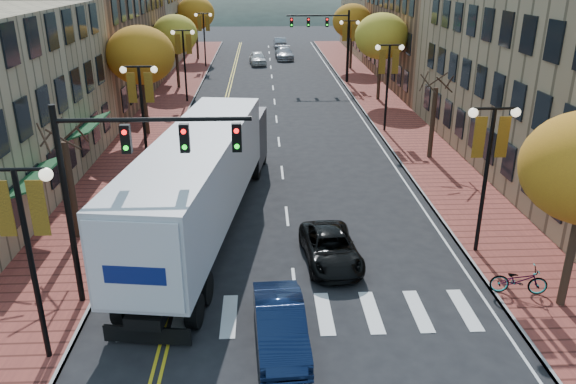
{
  "coord_description": "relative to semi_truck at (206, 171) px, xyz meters",
  "views": [
    {
      "loc": [
        -1.07,
        -13.91,
        10.84
      ],
      "look_at": [
        -0.07,
        7.56,
        2.2
      ],
      "focal_mm": 35.0,
      "sensor_mm": 36.0,
      "label": 1
    }
  ],
  "objects": [
    {
      "name": "lamp_left_b",
      "position": [
        -3.97,
        7.02,
        1.63
      ],
      "size": [
        1.96,
        0.36,
        6.05
      ],
      "color": "black",
      "rests_on": "ground"
    },
    {
      "name": "tree_left_c",
      "position": [
        -5.47,
        31.02,
        2.39
      ],
      "size": [
        4.16,
        4.16,
        6.69
      ],
      "color": "#382619",
      "rests_on": "sidewalk_left"
    },
    {
      "name": "lamp_left_d",
      "position": [
        -3.97,
        43.02,
        1.63
      ],
      "size": [
        1.96,
        0.36,
        6.05
      ],
      "color": "black",
      "rests_on": "ground"
    },
    {
      "name": "building_right_mid",
      "position": [
        22.03,
        33.02,
        2.33
      ],
      "size": [
        15.0,
        24.0,
        10.0
      ],
      "primitive_type": "cube",
      "color": "brown",
      "rests_on": "ground"
    },
    {
      "name": "building_left_mid",
      "position": [
        -13.47,
        27.02,
        2.83
      ],
      "size": [
        12.0,
        24.0,
        11.0
      ],
      "primitive_type": "cube",
      "color": "brown",
      "rests_on": "ground"
    },
    {
      "name": "sidewalk_left",
      "position": [
        -5.47,
        23.52,
        -2.59
      ],
      "size": [
        4.0,
        85.0,
        0.15
      ],
      "primitive_type": "cube",
      "color": "brown",
      "rests_on": "ground"
    },
    {
      "name": "navy_sedan",
      "position": [
        2.89,
        -8.55,
        -1.96
      ],
      "size": [
        1.74,
        4.35,
        1.41
      ],
      "primitive_type": "imported",
      "rotation": [
        0.0,
        0.0,
        0.06
      ],
      "color": "#0D1936",
      "rests_on": "ground"
    },
    {
      "name": "car_far_oncoming",
      "position": [
        5.12,
        59.52,
        -1.91
      ],
      "size": [
        1.82,
        4.65,
        1.51
      ],
      "primitive_type": "imported",
      "rotation": [
        0.0,
        0.0,
        3.19
      ],
      "color": "#96969D",
      "rests_on": "ground"
    },
    {
      "name": "bicycle",
      "position": [
        11.33,
        -6.25,
        -2.0
      ],
      "size": [
        2.05,
        0.98,
        1.03
      ],
      "primitive_type": "imported",
      "rotation": [
        0.0,
        0.0,
        1.41
      ],
      "color": "gray",
      "rests_on": "sidewalk_right"
    },
    {
      "name": "semi_truck",
      "position": [
        0.0,
        0.0,
        0.0
      ],
      "size": [
        5.39,
        18.48,
        4.56
      ],
      "rotation": [
        0.0,
        0.0,
        -0.14
      ],
      "color": "black",
      "rests_on": "ground"
    },
    {
      "name": "building_left_far",
      "position": [
        -13.47,
        52.02,
        2.08
      ],
      "size": [
        12.0,
        26.0,
        9.5
      ],
      "primitive_type": "cube",
      "color": "#9E8966",
      "rests_on": "ground"
    },
    {
      "name": "car_far_white",
      "position": [
        2.02,
        44.92,
        -1.9
      ],
      "size": [
        2.24,
        4.66,
        1.54
      ],
      "primitive_type": "imported",
      "rotation": [
        0.0,
        0.0,
        0.1
      ],
      "color": "silver",
      "rests_on": "ground"
    },
    {
      "name": "lamp_left_c",
      "position": [
        -3.97,
        25.02,
        1.63
      ],
      "size": [
        1.96,
        0.36,
        6.05
      ],
      "color": "black",
      "rests_on": "ground"
    },
    {
      "name": "lamp_left_a",
      "position": [
        -3.97,
        -8.98,
        1.63
      ],
      "size": [
        1.96,
        0.36,
        6.05
      ],
      "color": "black",
      "rests_on": "ground"
    },
    {
      "name": "car_far_silver",
      "position": [
        5.33,
        48.85,
        -1.91
      ],
      "size": [
        2.36,
        5.28,
        1.5
      ],
      "primitive_type": "imported",
      "rotation": [
        0.0,
        0.0,
        0.05
      ],
      "color": "#9B9AA1",
      "rests_on": "ground"
    },
    {
      "name": "lamp_right_b",
      "position": [
        11.03,
        15.02,
        1.63
      ],
      "size": [
        1.96,
        0.36,
        6.05
      ],
      "color": "black",
      "rests_on": "ground"
    },
    {
      "name": "tree_right_c",
      "position": [
        12.53,
        25.02,
        2.78
      ],
      "size": [
        4.48,
        4.48,
        7.21
      ],
      "color": "#382619",
      "rests_on": "sidewalk_right"
    },
    {
      "name": "ground",
      "position": [
        3.53,
        -8.98,
        -2.67
      ],
      "size": [
        200.0,
        200.0,
        0.0
      ],
      "primitive_type": "plane",
      "color": "black",
      "rests_on": "ground"
    },
    {
      "name": "tree_left_b",
      "position": [
        -5.47,
        15.02,
        2.78
      ],
      "size": [
        4.48,
        4.48,
        7.21
      ],
      "color": "#382619",
      "rests_on": "sidewalk_left"
    },
    {
      "name": "sidewalk_right",
      "position": [
        12.53,
        23.52,
        -2.59
      ],
      "size": [
        4.0,
        85.0,
        0.15
      ],
      "primitive_type": "cube",
      "color": "brown",
      "rests_on": "ground"
    },
    {
      "name": "building_right_far",
      "position": [
        22.03,
        55.02,
        2.83
      ],
      "size": [
        15.0,
        20.0,
        11.0
      ],
      "primitive_type": "cube",
      "color": "#9E8966",
      "rests_on": "ground"
    },
    {
      "name": "tree_left_d",
      "position": [
        -5.47,
        49.02,
        2.94
      ],
      "size": [
        4.61,
        4.61,
        7.42
      ],
      "color": "#382619",
      "rests_on": "sidewalk_left"
    },
    {
      "name": "traffic_mast_near",
      "position": [
        -1.95,
        -5.98,
        2.26
      ],
      "size": [
        6.1,
        0.35,
        7.0
      ],
      "color": "black",
      "rests_on": "ground"
    },
    {
      "name": "tree_right_d",
      "position": [
        12.53,
        41.02,
        2.62
      ],
      "size": [
        4.35,
        4.35,
        7.0
      ],
      "color": "#382619",
      "rests_on": "sidewalk_right"
    },
    {
      "name": "traffic_mast_far",
      "position": [
        9.01,
        33.02,
        2.26
      ],
      "size": [
        6.1,
        0.34,
        7.0
      ],
      "color": "black",
      "rests_on": "ground"
    },
    {
      "name": "lamp_right_a",
      "position": [
        11.03,
        -2.98,
        1.63
      ],
      "size": [
        1.96,
        0.36,
        6.05
      ],
      "color": "black",
      "rests_on": "ground"
    },
    {
      "name": "tree_left_a",
      "position": [
        -5.47,
        -0.98,
        -0.42
      ],
      "size": [
        0.28,
        0.28,
        4.2
      ],
      "color": "#382619",
      "rests_on": "sidewalk_left"
    },
    {
      "name": "tree_right_b",
      "position": [
        12.53,
        9.02,
        -0.42
      ],
      "size": [
        0.28,
        0.28,
        4.2
      ],
      "color": "#382619",
      "rests_on": "sidewalk_right"
    },
    {
      "name": "black_suv",
      "position": [
        5.04,
        -3.43,
        -2.06
      ],
      "size": [
        2.35,
        4.53,
        1.22
      ],
      "primitive_type": "imported",
      "rotation": [
        0.0,
        0.0,
        0.07
      ],
      "color": "black",
      "rests_on": "ground"
    },
    {
      "name": "lamp_right_c",
      "position": [
        11.03,
        33.02,
        1.63
      ],
      "size": [
        1.96,
        0.36,
        6.05
      ],
      "color": "black",
      "rests_on": "ground"
    }
  ]
}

